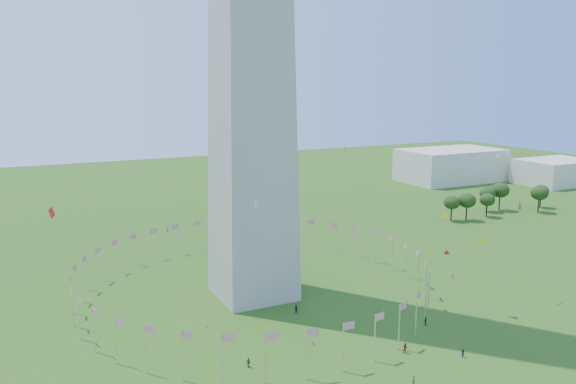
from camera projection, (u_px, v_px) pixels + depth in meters
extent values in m
cylinder|color=silver|center=(392.00, 254.00, 148.76)|extent=(0.24, 0.24, 9.00)
cylinder|color=silver|center=(375.00, 247.00, 154.62)|extent=(0.24, 0.24, 9.00)
cylinder|color=silver|center=(357.00, 242.00, 159.77)|extent=(0.24, 0.24, 9.00)
cylinder|color=silver|center=(336.00, 238.00, 164.06)|extent=(0.24, 0.24, 9.00)
cylinder|color=silver|center=(315.00, 235.00, 167.36)|extent=(0.24, 0.24, 9.00)
cylinder|color=silver|center=(293.00, 233.00, 169.57)|extent=(0.24, 0.24, 9.00)
cylinder|color=silver|center=(270.00, 232.00, 170.62)|extent=(0.24, 0.24, 9.00)
cylinder|color=silver|center=(247.00, 232.00, 170.49)|extent=(0.24, 0.24, 9.00)
cylinder|color=silver|center=(224.00, 233.00, 169.16)|extent=(0.24, 0.24, 9.00)
cylinder|color=silver|center=(201.00, 235.00, 166.69)|extent=(0.24, 0.24, 9.00)
cylinder|color=silver|center=(179.00, 239.00, 163.15)|extent=(0.24, 0.24, 9.00)
cylinder|color=silver|center=(157.00, 243.00, 158.65)|extent=(0.24, 0.24, 9.00)
cylinder|color=silver|center=(137.00, 249.00, 153.32)|extent=(0.24, 0.24, 9.00)
cylinder|color=silver|center=(118.00, 255.00, 147.33)|extent=(0.24, 0.24, 9.00)
cylinder|color=silver|center=(101.00, 263.00, 140.85)|extent=(0.24, 0.24, 9.00)
cylinder|color=silver|center=(87.00, 273.00, 134.09)|extent=(0.24, 0.24, 9.00)
cylinder|color=silver|center=(77.00, 283.00, 127.25)|extent=(0.24, 0.24, 9.00)
cylinder|color=silver|center=(72.00, 294.00, 120.54)|extent=(0.24, 0.24, 9.00)
cylinder|color=silver|center=(72.00, 306.00, 114.16)|extent=(0.24, 0.24, 9.00)
cylinder|color=silver|center=(79.00, 318.00, 108.30)|extent=(0.24, 0.24, 9.00)
cylinder|color=silver|center=(93.00, 330.00, 103.15)|extent=(0.24, 0.24, 9.00)
cylinder|color=silver|center=(116.00, 340.00, 98.86)|extent=(0.24, 0.24, 9.00)
cylinder|color=silver|center=(146.00, 349.00, 95.56)|extent=(0.24, 0.24, 9.00)
cylinder|color=silver|center=(182.00, 356.00, 93.35)|extent=(0.24, 0.24, 9.00)
cylinder|color=silver|center=(222.00, 359.00, 92.30)|extent=(0.24, 0.24, 9.00)
cylinder|color=silver|center=(265.00, 358.00, 92.44)|extent=(0.24, 0.24, 9.00)
cylinder|color=silver|center=(306.00, 354.00, 93.76)|extent=(0.24, 0.24, 9.00)
cylinder|color=silver|center=(343.00, 347.00, 96.23)|extent=(0.24, 0.24, 9.00)
cylinder|color=silver|center=(375.00, 338.00, 99.77)|extent=(0.24, 0.24, 9.00)
cylinder|color=silver|center=(399.00, 327.00, 104.27)|extent=(0.24, 0.24, 9.00)
cylinder|color=silver|center=(416.00, 315.00, 109.60)|extent=(0.24, 0.24, 9.00)
cylinder|color=silver|center=(426.00, 303.00, 115.59)|extent=(0.24, 0.24, 9.00)
cylinder|color=silver|center=(429.00, 291.00, 122.07)|extent=(0.24, 0.24, 9.00)
cylinder|color=silver|center=(426.00, 280.00, 128.83)|extent=(0.24, 0.24, 9.00)
cylinder|color=silver|center=(419.00, 270.00, 135.67)|extent=(0.24, 0.24, 9.00)
cylinder|color=silver|center=(407.00, 261.00, 142.38)|extent=(0.24, 0.24, 9.00)
cube|color=beige|center=(451.00, 165.00, 283.75)|extent=(50.00, 30.00, 16.00)
cube|color=beige|center=(556.00, 172.00, 275.02)|extent=(35.00, 25.00, 12.00)
imported|color=#282828|center=(249.00, 363.00, 98.39)|extent=(1.11, 1.21, 1.75)
imported|color=#1C2442|center=(296.00, 309.00, 121.30)|extent=(0.90, 1.07, 1.94)
imported|color=#591714|center=(405.00, 348.00, 103.53)|extent=(1.14, 1.01, 1.96)
imported|color=#212B4E|center=(463.00, 353.00, 101.90)|extent=(0.76, 0.90, 1.65)
imported|color=maroon|center=(426.00, 321.00, 115.37)|extent=(1.25, 1.06, 1.83)
imported|color=gray|center=(452.00, 275.00, 143.26)|extent=(0.47, 0.64, 1.59)
imported|color=#173B25|center=(414.00, 380.00, 92.81)|extent=(0.59, 0.68, 1.58)
plane|color=yellow|center=(445.00, 216.00, 118.52)|extent=(1.69, 1.47, 2.21)
plane|color=red|center=(52.00, 213.00, 85.03)|extent=(0.52, 1.88, 1.90)
plane|color=blue|center=(148.00, 226.00, 121.97)|extent=(0.56, 1.75, 1.68)
plane|color=#CC2699|center=(167.00, 230.00, 114.58)|extent=(1.18, 0.13, 1.18)
plane|color=yellow|center=(256.00, 204.00, 107.37)|extent=(1.58, 1.40, 2.05)
plane|color=red|center=(345.00, 149.00, 128.53)|extent=(0.79, 0.82, 1.12)
plane|color=red|center=(447.00, 253.00, 119.08)|extent=(1.41, 1.16, 1.35)
plane|color=yellow|center=(371.00, 284.00, 124.06)|extent=(2.05, 1.06, 2.09)
plane|color=white|center=(498.00, 156.00, 126.78)|extent=(1.13, 0.47, 1.06)
plane|color=red|center=(520.00, 206.00, 126.66)|extent=(2.13, 1.01, 2.08)
plane|color=yellow|center=(482.00, 241.00, 119.26)|extent=(1.97, 2.39, 2.42)
ellipsoid|color=#274617|center=(452.00, 209.00, 201.47)|extent=(5.89, 5.89, 9.20)
ellipsoid|color=#274617|center=(467.00, 207.00, 202.20)|extent=(6.34, 6.34, 9.90)
ellipsoid|color=#274617|center=(487.00, 205.00, 207.53)|extent=(5.61, 5.61, 8.76)
ellipsoid|color=#274617|center=(487.00, 200.00, 215.83)|extent=(6.18, 6.18, 9.65)
ellipsoid|color=#274617|center=(500.00, 197.00, 218.04)|extent=(6.89, 6.89, 10.76)
ellipsoid|color=#274617|center=(539.00, 199.00, 214.84)|extent=(6.48, 6.48, 10.12)
ellipsoid|color=#274617|center=(541.00, 197.00, 222.94)|extent=(5.79, 5.79, 9.05)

